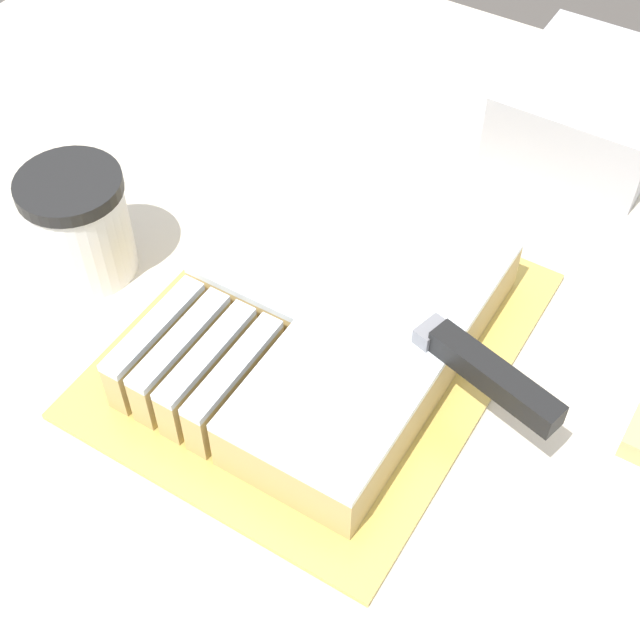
# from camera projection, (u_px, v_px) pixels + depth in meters

# --- Properties ---
(countertop) EXTENTS (1.40, 1.10, 0.90)m
(countertop) POSITION_uv_depth(u_px,v_px,m) (358.00, 549.00, 1.16)
(countertop) COLOR beige
(countertop) RESTS_ON ground_plane
(cake_board) EXTENTS (0.32, 0.38, 0.01)m
(cake_board) POSITION_uv_depth(u_px,v_px,m) (320.00, 342.00, 0.80)
(cake_board) COLOR gold
(cake_board) RESTS_ON countertop
(cake) EXTENTS (0.24, 0.31, 0.06)m
(cake) POSITION_uv_depth(u_px,v_px,m) (328.00, 318.00, 0.78)
(cake) COLOR tan
(cake) RESTS_ON cake_board
(knife) EXTENTS (0.31, 0.10, 0.02)m
(knife) POSITION_uv_depth(u_px,v_px,m) (459.00, 353.00, 0.71)
(knife) COLOR silver
(knife) RESTS_ON cake
(coffee_cup) EXTENTS (0.10, 0.10, 0.11)m
(coffee_cup) POSITION_uv_depth(u_px,v_px,m) (80.00, 225.00, 0.83)
(coffee_cup) COLOR white
(coffee_cup) RESTS_ON countertop
(storage_box) EXTENTS (0.17, 0.20, 0.08)m
(storage_box) POSITION_uv_depth(u_px,v_px,m) (592.00, 107.00, 0.97)
(storage_box) COLOR #B2B2B7
(storage_box) RESTS_ON countertop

